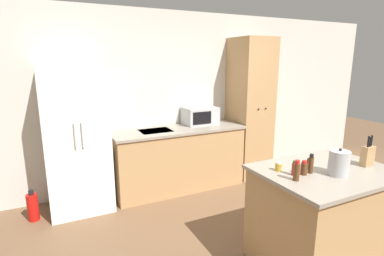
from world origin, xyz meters
The scene contains 16 objects.
ground_plane centered at (0.00, 0.00, 0.00)m, with size 14.00×14.00×0.00m, color brown.
wall_back centered at (0.00, 2.33, 1.30)m, with size 7.20×0.06×2.60m.
refrigerator centered at (-1.88, 1.96, 0.91)m, with size 0.75×0.70×1.81m.
back_counter centered at (-0.48, 1.98, 0.46)m, with size 1.95×0.68×0.92m.
pantry_cabinet centered at (0.80, 1.99, 1.12)m, with size 0.57×0.64×2.24m.
kitchen_island centered at (0.03, -0.19, 0.47)m, with size 1.21×0.90×0.93m.
microwave centered at (-0.06, 2.10, 1.05)m, with size 0.50×0.37×0.26m.
knife_block centered at (0.45, -0.27, 1.03)m, with size 0.12×0.07×0.29m.
spice_bottle_tall_dark centered at (-0.38, -0.01, 0.97)m, with size 0.06×0.06×0.08m.
spice_bottle_short_red centered at (-0.33, -0.15, 1.00)m, with size 0.05×0.05×0.13m.
spice_bottle_amber_oil centered at (-0.17, -0.18, 1.01)m, with size 0.04×0.04×0.17m.
spice_bottle_green_herb centered at (-0.40, -0.25, 1.02)m, with size 0.05×0.05×0.17m.
spice_bottle_pale_salt centered at (-0.09, -0.09, 0.98)m, with size 0.04×0.04×0.09m.
spice_bottle_orange_cap centered at (-0.25, -0.18, 0.99)m, with size 0.05×0.05×0.13m.
kettle centered at (0.01, -0.32, 1.04)m, with size 0.17×0.17×0.24m.
fire_extinguisher centered at (-2.44, 1.87, 0.17)m, with size 0.13×0.13×0.39m.
Camera 1 is at (-2.17, -1.93, 1.90)m, focal length 28.00 mm.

